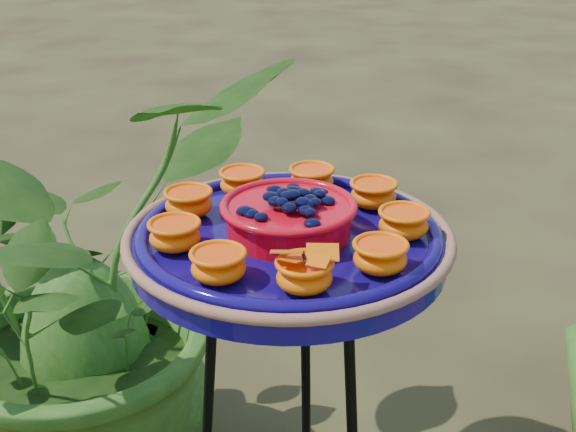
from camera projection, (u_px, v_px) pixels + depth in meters
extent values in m
torus|color=black|center=(289.00, 266.00, 1.08)|extent=(0.28, 0.28, 0.01)
cylinder|color=#100755|center=(289.00, 247.00, 1.07)|extent=(0.49, 0.49, 0.04)
torus|color=brown|center=(289.00, 235.00, 1.06)|extent=(0.44, 0.44, 0.01)
torus|color=#100755|center=(289.00, 233.00, 1.06)|extent=(0.40, 0.40, 0.02)
cylinder|color=red|center=(289.00, 220.00, 1.05)|extent=(0.19, 0.19, 0.04)
torus|color=red|center=(289.00, 206.00, 1.04)|extent=(0.18, 0.18, 0.01)
ellipsoid|color=black|center=(289.00, 202.00, 1.04)|extent=(0.15, 0.15, 0.03)
ellipsoid|color=#FF5F02|center=(403.00, 226.00, 1.04)|extent=(0.07, 0.07, 0.03)
cylinder|color=#FF5105|center=(404.00, 214.00, 1.04)|extent=(0.06, 0.06, 0.01)
ellipsoid|color=#FF5F02|center=(373.00, 196.00, 1.13)|extent=(0.07, 0.07, 0.03)
cylinder|color=#FF5105|center=(374.00, 186.00, 1.13)|extent=(0.06, 0.06, 0.01)
ellipsoid|color=#FF5F02|center=(312.00, 181.00, 1.18)|extent=(0.07, 0.07, 0.03)
cylinder|color=#FF5105|center=(312.00, 171.00, 1.18)|extent=(0.06, 0.06, 0.01)
ellipsoid|color=#FF5F02|center=(242.00, 185.00, 1.17)|extent=(0.07, 0.07, 0.03)
cylinder|color=#FF5105|center=(242.00, 174.00, 1.17)|extent=(0.06, 0.06, 0.01)
ellipsoid|color=#FF5F02|center=(189.00, 205.00, 1.11)|extent=(0.07, 0.07, 0.03)
cylinder|color=#FF5105|center=(188.00, 194.00, 1.10)|extent=(0.06, 0.06, 0.01)
ellipsoid|color=#FF5F02|center=(175.00, 237.00, 1.01)|extent=(0.07, 0.07, 0.03)
cylinder|color=#FF5105|center=(174.00, 226.00, 1.01)|extent=(0.06, 0.06, 0.01)
ellipsoid|color=#FF5F02|center=(219.00, 268.00, 0.94)|extent=(0.07, 0.07, 0.03)
cylinder|color=#FF5105|center=(218.00, 256.00, 0.93)|extent=(0.06, 0.06, 0.01)
ellipsoid|color=#FF5F02|center=(304.00, 278.00, 0.92)|extent=(0.07, 0.07, 0.03)
cylinder|color=#FF5105|center=(304.00, 265.00, 0.91)|extent=(0.06, 0.06, 0.01)
ellipsoid|color=#FF5F02|center=(380.00, 259.00, 0.96)|extent=(0.07, 0.07, 0.03)
cylinder|color=#FF5105|center=(381.00, 247.00, 0.95)|extent=(0.06, 0.06, 0.01)
cylinder|color=black|center=(304.00, 258.00, 0.91)|extent=(0.01, 0.03, 0.00)
cube|color=#FD6805|center=(287.00, 252.00, 0.91)|extent=(0.04, 0.03, 0.01)
cube|color=#FD6805|center=(323.00, 252.00, 0.91)|extent=(0.04, 0.03, 0.01)
imported|color=#214E14|center=(79.00, 290.00, 1.70)|extent=(1.08, 1.12, 0.96)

